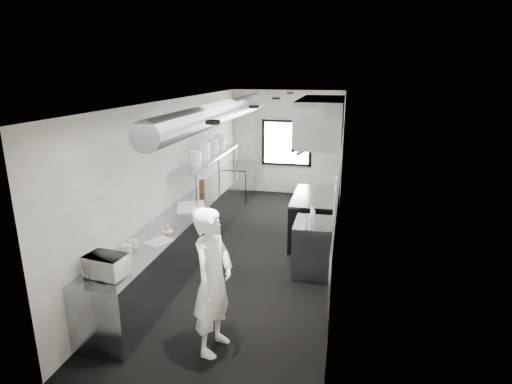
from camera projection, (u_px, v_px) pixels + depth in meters
The scene contains 35 objects.
floor at pixel (255, 250), 8.04m from camera, with size 3.00×8.00×0.01m, color black.
ceiling at pixel (255, 100), 7.27m from camera, with size 3.00×8.00×0.01m, color beige.
wall_back at pixel (287, 143), 11.41m from camera, with size 3.00×0.02×2.80m, color silver.
wall_front at pixel (163, 283), 3.90m from camera, with size 3.00×0.02×2.80m, color silver.
wall_left at pixel (178, 174), 7.96m from camera, with size 0.02×8.00×2.80m, color silver.
wall_right at pixel (339, 183), 7.35m from camera, with size 0.02×8.00×2.80m, color silver.
wall_cladding at pixel (336, 223), 7.87m from camera, with size 0.03×5.50×1.10m, color gray.
hvac_duct at pixel (223, 112), 7.85m from camera, with size 0.40×0.40×6.40m, color gray.
service_window at pixel (287, 143), 11.38m from camera, with size 1.36×0.05×1.25m.
exhaust_hood at pixel (321, 121), 7.81m from camera, with size 0.81×2.20×0.88m.
prep_counter at pixel (188, 232), 7.68m from camera, with size 0.70×6.00×0.90m, color gray.
pass_shelf at pixel (210, 158), 8.80m from camera, with size 0.45×3.00×0.68m.
range at pixel (314, 218), 8.36m from camera, with size 0.88×1.60×0.94m.
bottle_station at pixel (314, 247), 7.03m from camera, with size 0.65×0.80×0.90m, color gray.
far_work_table at pixel (239, 182), 11.16m from camera, with size 0.70×1.20×0.90m, color gray.
notice_sheet_a at pixel (336, 190), 6.17m from camera, with size 0.02×0.28×0.38m, color white.
notice_sheet_b at pixel (335, 201), 5.86m from camera, with size 0.02×0.28×0.38m, color white.
line_cook at pixel (213, 281), 4.95m from camera, with size 0.66×0.43×1.82m, color white.
microwave at pixel (106, 266), 5.06m from camera, with size 0.45×0.34×0.27m, color white.
deli_tub_a at pixel (126, 249), 5.73m from camera, with size 0.15×0.15×0.11m, color beige.
deli_tub_b at pixel (134, 243), 5.93m from camera, with size 0.14×0.14×0.10m, color beige.
newspaper at pixel (159, 241), 6.11m from camera, with size 0.29×0.37×0.01m, color white.
small_plate at pixel (167, 231), 6.51m from camera, with size 0.16×0.16×0.01m, color white.
pastry at pixel (167, 228), 6.49m from camera, with size 0.10×0.10×0.10m, color tan.
cutting_board at pixel (191, 207), 7.65m from camera, with size 0.50×0.66×0.02m, color silver.
knife_block at pixel (202, 186), 8.57m from camera, with size 0.10×0.22×0.24m, color #4D2F1B.
plate_stack_a at pixel (195, 158), 7.94m from camera, with size 0.23×0.23×0.27m, color white.
plate_stack_b at pixel (203, 151), 8.41m from camera, with size 0.26×0.26×0.34m, color white.
plate_stack_c at pixel (213, 147), 8.99m from camera, with size 0.22×0.22×0.31m, color white.
plate_stack_d at pixel (220, 142), 9.43m from camera, with size 0.22×0.22×0.35m, color white.
squeeze_bottle_a at pixel (310, 223), 6.60m from camera, with size 0.06×0.06×0.19m, color silver.
squeeze_bottle_b at pixel (311, 220), 6.75m from camera, with size 0.06×0.06×0.18m, color silver.
squeeze_bottle_c at pixel (313, 216), 6.92m from camera, with size 0.06×0.06×0.19m, color silver.
squeeze_bottle_d at pixel (312, 213), 7.07m from camera, with size 0.06×0.06×0.17m, color silver.
squeeze_bottle_e at pixel (312, 212), 7.15m from camera, with size 0.06×0.06×0.17m, color silver.
Camera 1 is at (1.59, -7.25, 3.29)m, focal length 29.57 mm.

